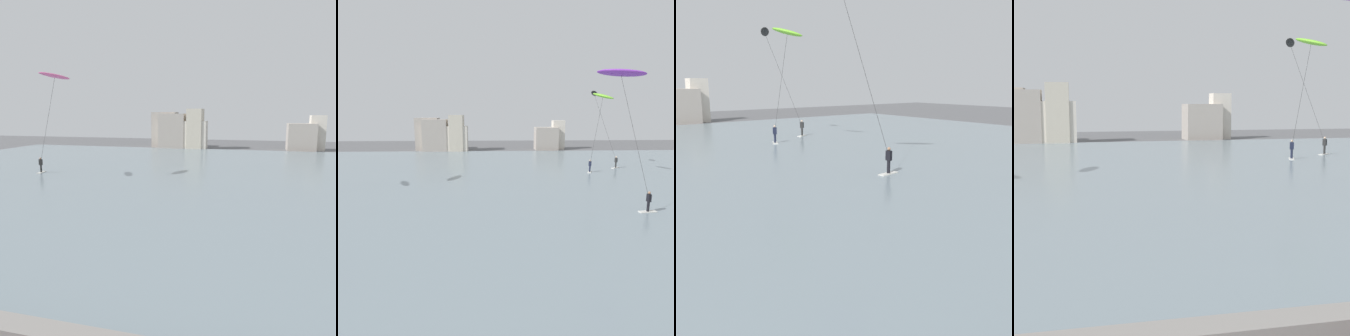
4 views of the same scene
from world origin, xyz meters
The scene contains 4 objects.
water_bay centered at (0.00, 30.63, 0.05)m, with size 84.00×52.00×0.10m, color gray.
far_shore_buildings centered at (-7.17, 58.46, 2.96)m, with size 31.01×5.48×7.28m.
kitesurfer_lime centered at (11.26, 32.87, 8.50)m, with size 2.45×4.13×10.09m.
kitesurfer_black centered at (12.86, 38.58, 8.85)m, with size 4.75×3.14×10.64m.
Camera 4 is at (-7.20, -3.61, 4.88)m, focal length 52.06 mm.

